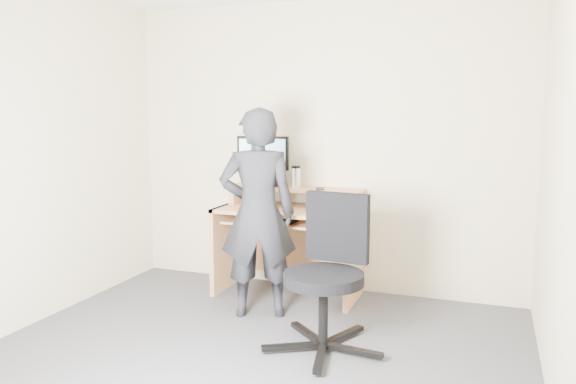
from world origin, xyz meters
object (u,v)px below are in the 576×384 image
Objects in this scene: office_chair at (328,267)px; person at (258,213)px; monitor at (263,156)px; desk at (291,230)px.

office_chair is 0.63× the size of person.
office_chair is (0.90, -1.06, -0.63)m from monitor.
desk is 0.69m from monitor.
monitor is at bearing 137.04° from office_chair.
office_chair is at bearing 127.46° from person.
monitor reaches higher than desk.
monitor is at bearing -92.71° from person.
office_chair is at bearing -58.53° from desk.
person reaches higher than office_chair.
office_chair is at bearing -55.75° from monitor.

